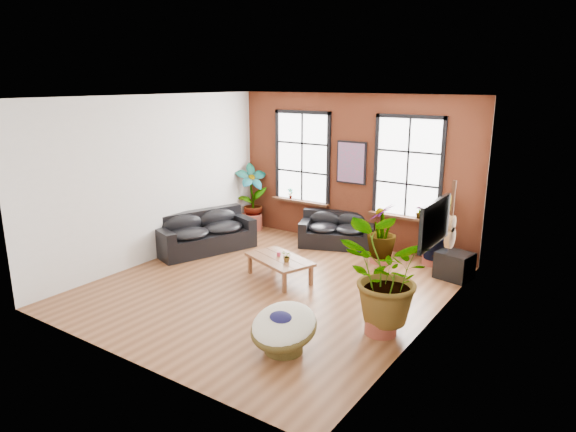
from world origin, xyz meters
name	(u,v)px	position (x,y,z in m)	size (l,w,h in m)	color
room	(274,195)	(0.00, 0.15, 1.75)	(6.04, 6.54, 3.54)	brown
sofa_back	(337,231)	(-0.17, 2.91, 0.35)	(1.89, 1.39, 0.78)	black
sofa_left	(204,233)	(-2.53, 0.90, 0.40)	(1.62, 2.40, 0.88)	black
coffee_table	(279,260)	(-0.08, 0.42, 0.38)	(1.54, 1.19, 0.52)	brown
papasan_chair	(284,327)	(1.57, -1.82, 0.37)	(0.97, 0.99, 0.72)	brown
poster	(351,163)	(0.00, 3.18, 1.95)	(0.74, 0.06, 0.98)	black
tv_wall_unit	(440,225)	(2.93, 0.60, 1.54)	(0.13, 1.86, 1.20)	black
media_box	(454,265)	(2.74, 2.37, 0.27)	(0.73, 0.65, 0.53)	black
pot_back_left	(252,222)	(-2.67, 2.84, 0.20)	(0.69, 0.69, 0.40)	#9B4432
pot_back_right	(433,256)	(2.13, 2.94, 0.17)	(0.56, 0.56, 0.34)	#9B4432
pot_right_wall	(381,322)	(2.50, -0.54, 0.18)	(0.50, 0.50, 0.36)	#9B4432
pot_mid	(381,255)	(1.16, 2.42, 0.17)	(0.61, 0.61, 0.33)	#9B4432
floor_plant_back_left	(252,194)	(-2.68, 2.88, 0.94)	(0.83, 0.56, 1.57)	#35771F
floor_plant_back_right	(436,227)	(2.14, 2.95, 0.83)	(0.75, 0.60, 1.36)	#35771F
floor_plant_right_wall	(382,276)	(2.47, -0.51, 0.92)	(1.37, 1.19, 1.53)	#35771F
floor_plant_mid	(382,230)	(1.17, 2.40, 0.71)	(0.64, 0.64, 1.15)	#35771F
table_plant	(287,256)	(0.17, 0.31, 0.55)	(0.20, 0.18, 0.23)	#35771F
sill_plant_left	(290,193)	(-1.65, 3.13, 1.04)	(0.14, 0.10, 0.27)	#35771F
sill_plant_right	(419,212)	(1.70, 3.13, 1.04)	(0.15, 0.15, 0.27)	#35771F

